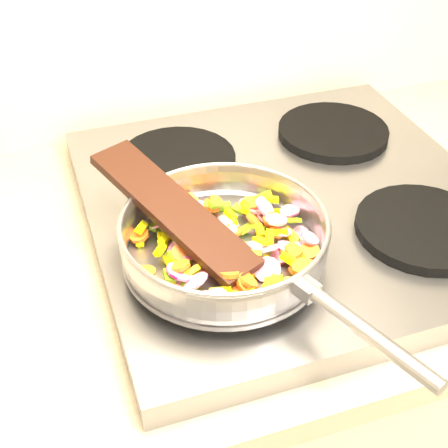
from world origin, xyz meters
name	(u,v)px	position (x,y,z in m)	size (l,w,h in m)	color
cooktop	(290,206)	(-0.70, 1.67, 0.92)	(0.60, 0.60, 0.04)	#939399
grate_fl	(235,272)	(-0.84, 1.52, 0.95)	(0.19, 0.19, 0.02)	black
grate_fr	(423,228)	(-0.56, 1.52, 0.95)	(0.19, 0.19, 0.02)	black
grate_bl	(177,160)	(-0.84, 1.81, 0.95)	(0.19, 0.19, 0.02)	black
grate_br	(333,132)	(-0.56, 1.81, 0.95)	(0.19, 0.19, 0.02)	black
saute_pan	(225,237)	(-0.85, 1.55, 0.99)	(0.31, 0.46, 0.06)	#9E9EA5
vegetable_heap	(227,243)	(-0.84, 1.55, 0.98)	(0.25, 0.24, 0.05)	#C81363
wooden_spatula	(173,209)	(-0.90, 1.60, 1.01)	(0.28, 0.06, 0.01)	black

